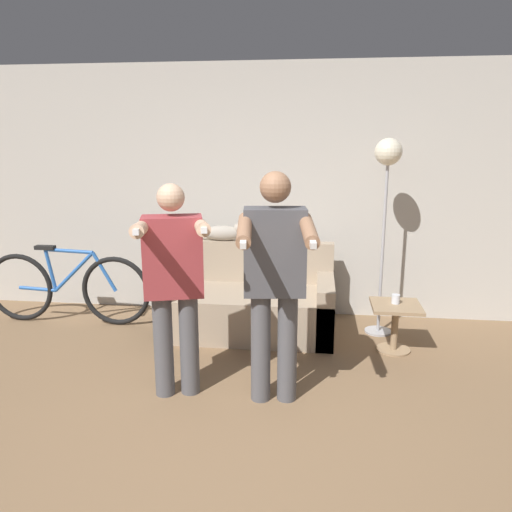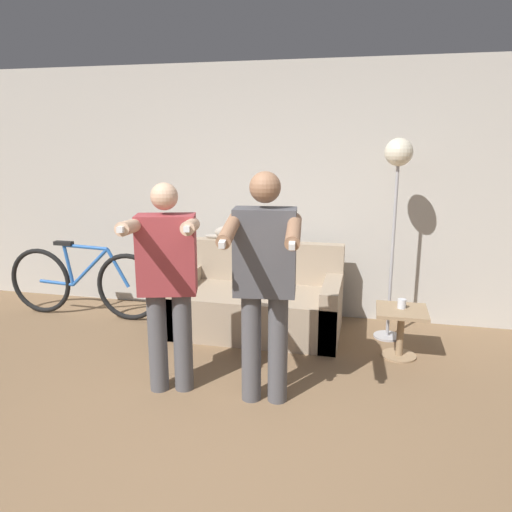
{
  "view_description": "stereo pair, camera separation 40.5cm",
  "coord_description": "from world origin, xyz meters",
  "px_view_note": "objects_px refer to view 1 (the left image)",
  "views": [
    {
      "loc": [
        0.5,
        -2.23,
        1.85
      ],
      "look_at": [
        0.01,
        1.69,
        0.91
      ],
      "focal_mm": 35.0,
      "sensor_mm": 36.0,
      "label": 1
    },
    {
      "loc": [
        0.9,
        -2.16,
        1.85
      ],
      "look_at": [
        0.01,
        1.69,
        0.91
      ],
      "focal_mm": 35.0,
      "sensor_mm": 36.0,
      "label": 2
    }
  ],
  "objects_px": {
    "cup": "(396,299)",
    "couch": "(249,304)",
    "cat": "(224,233)",
    "person_left": "(174,278)",
    "floor_lamp": "(387,174)",
    "bicycle": "(67,288)",
    "person_right": "(275,275)",
    "side_table": "(395,318)"
  },
  "relations": [
    {
      "from": "couch",
      "to": "bicycle",
      "type": "bearing_deg",
      "value": -179.54
    },
    {
      "from": "floor_lamp",
      "to": "bicycle",
      "type": "xyz_separation_m",
      "value": [
        -3.12,
        -0.11,
        -1.16
      ]
    },
    {
      "from": "cup",
      "to": "bicycle",
      "type": "relative_size",
      "value": 0.05
    },
    {
      "from": "bicycle",
      "to": "person_right",
      "type": "bearing_deg",
      "value": -30.46
    },
    {
      "from": "couch",
      "to": "cup",
      "type": "xyz_separation_m",
      "value": [
        1.34,
        -0.3,
        0.2
      ]
    },
    {
      "from": "floor_lamp",
      "to": "side_table",
      "type": "relative_size",
      "value": 4.3
    },
    {
      "from": "person_left",
      "to": "person_right",
      "type": "distance_m",
      "value": 0.71
    },
    {
      "from": "cat",
      "to": "floor_lamp",
      "type": "xyz_separation_m",
      "value": [
        1.56,
        -0.22,
        0.62
      ]
    },
    {
      "from": "side_table",
      "to": "person_right",
      "type": "bearing_deg",
      "value": -134.6
    },
    {
      "from": "couch",
      "to": "person_left",
      "type": "height_order",
      "value": "person_left"
    },
    {
      "from": "bicycle",
      "to": "cup",
      "type": "bearing_deg",
      "value": -4.99
    },
    {
      "from": "floor_lamp",
      "to": "couch",
      "type": "bearing_deg",
      "value": -175.5
    },
    {
      "from": "person_left",
      "to": "bicycle",
      "type": "height_order",
      "value": "person_left"
    },
    {
      "from": "person_right",
      "to": "cat",
      "type": "height_order",
      "value": "person_right"
    },
    {
      "from": "couch",
      "to": "floor_lamp",
      "type": "relative_size",
      "value": 0.87
    },
    {
      "from": "cup",
      "to": "side_table",
      "type": "bearing_deg",
      "value": -84.37
    },
    {
      "from": "person_right",
      "to": "floor_lamp",
      "type": "xyz_separation_m",
      "value": [
        0.9,
        1.42,
        0.59
      ]
    },
    {
      "from": "person_left",
      "to": "person_right",
      "type": "relative_size",
      "value": 0.95
    },
    {
      "from": "person_right",
      "to": "cat",
      "type": "relative_size",
      "value": 3.01
    },
    {
      "from": "cat",
      "to": "floor_lamp",
      "type": "relative_size",
      "value": 0.29
    },
    {
      "from": "person_left",
      "to": "cup",
      "type": "xyz_separation_m",
      "value": [
        1.69,
        1.03,
        -0.42
      ]
    },
    {
      "from": "cat",
      "to": "cup",
      "type": "height_order",
      "value": "cat"
    },
    {
      "from": "cat",
      "to": "person_left",
      "type": "bearing_deg",
      "value": -91.8
    },
    {
      "from": "couch",
      "to": "side_table",
      "type": "bearing_deg",
      "value": -13.53
    },
    {
      "from": "bicycle",
      "to": "side_table",
      "type": "bearing_deg",
      "value": -5.48
    },
    {
      "from": "floor_lamp",
      "to": "bicycle",
      "type": "bearing_deg",
      "value": -177.92
    },
    {
      "from": "couch",
      "to": "cup",
      "type": "distance_m",
      "value": 1.39
    },
    {
      "from": "person_right",
      "to": "cup",
      "type": "xyz_separation_m",
      "value": [
        0.98,
        1.03,
        -0.47
      ]
    },
    {
      "from": "cup",
      "to": "cat",
      "type": "bearing_deg",
      "value": 159.41
    },
    {
      "from": "floor_lamp",
      "to": "cup",
      "type": "distance_m",
      "value": 1.13
    },
    {
      "from": "person_left",
      "to": "side_table",
      "type": "xyz_separation_m",
      "value": [
        1.7,
        1.0,
        -0.58
      ]
    },
    {
      "from": "floor_lamp",
      "to": "side_table",
      "type": "xyz_separation_m",
      "value": [
        0.09,
        -0.42,
        -1.22
      ]
    },
    {
      "from": "cat",
      "to": "bicycle",
      "type": "height_order",
      "value": "cat"
    },
    {
      "from": "couch",
      "to": "cat",
      "type": "relative_size",
      "value": 2.98
    },
    {
      "from": "person_left",
      "to": "person_right",
      "type": "height_order",
      "value": "person_right"
    },
    {
      "from": "cat",
      "to": "bicycle",
      "type": "bearing_deg",
      "value": -167.88
    },
    {
      "from": "person_left",
      "to": "floor_lamp",
      "type": "height_order",
      "value": "floor_lamp"
    },
    {
      "from": "cup",
      "to": "couch",
      "type": "bearing_deg",
      "value": 167.58
    },
    {
      "from": "person_right",
      "to": "side_table",
      "type": "distance_m",
      "value": 1.54
    },
    {
      "from": "couch",
      "to": "cat",
      "type": "height_order",
      "value": "cat"
    },
    {
      "from": "person_right",
      "to": "person_left",
      "type": "bearing_deg",
      "value": 173.21
    },
    {
      "from": "couch",
      "to": "cat",
      "type": "xyz_separation_m",
      "value": [
        -0.3,
        0.32,
        0.65
      ]
    }
  ]
}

